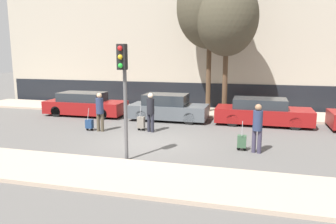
{
  "coord_description": "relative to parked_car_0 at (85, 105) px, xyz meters",
  "views": [
    {
      "loc": [
        4.11,
        -12.1,
        3.56
      ],
      "look_at": [
        0.36,
        1.8,
        0.95
      ],
      "focal_mm": 35.0,
      "sensor_mm": 36.0,
      "label": 1
    }
  ],
  "objects": [
    {
      "name": "parked_car_1",
      "position": [
        4.97,
        -0.06,
        0.02
      ],
      "size": [
        4.1,
        1.72,
        1.4
      ],
      "color": "#4C5156",
      "rests_on": "ground_plane"
    },
    {
      "name": "sidewalk_near",
      "position": [
        5.34,
        -8.32,
        -0.57
      ],
      "size": [
        28.0,
        2.5,
        0.12
      ],
      "color": "tan",
      "rests_on": "ground_plane"
    },
    {
      "name": "bare_tree_near_crossing",
      "position": [
        6.72,
        2.61,
        5.45
      ],
      "size": [
        3.81,
        3.81,
        8.31
      ],
      "color": "#4C3826",
      "rests_on": "sidewalk_far"
    },
    {
      "name": "pedestrian_right",
      "position": [
        9.57,
        -4.86,
        0.39
      ],
      "size": [
        0.34,
        0.34,
        1.78
      ],
      "rotation": [
        0.0,
        0.0,
        -0.29
      ],
      "color": "#383347",
      "rests_on": "ground_plane"
    },
    {
      "name": "building_facade",
      "position": [
        5.34,
        6.31,
        5.41
      ],
      "size": [
        28.0,
        3.43,
        12.11
      ],
      "color": "#A89E8C",
      "rests_on": "ground_plane"
    },
    {
      "name": "ground_plane",
      "position": [
        5.34,
        -4.57,
        -0.63
      ],
      "size": [
        80.0,
        80.0,
        0.0
      ],
      "primitive_type": "plane",
      "color": "#565451"
    },
    {
      "name": "trolley_center",
      "position": [
        4.38,
        -2.68,
        -0.25
      ],
      "size": [
        0.34,
        0.29,
        1.19
      ],
      "color": "slate",
      "rests_on": "ground_plane"
    },
    {
      "name": "bare_tree_down_street",
      "position": [
        7.76,
        1.76,
        4.78
      ],
      "size": [
        3.39,
        3.39,
        7.39
      ],
      "color": "#4C3826",
      "rests_on": "sidewalk_far"
    },
    {
      "name": "pedestrian_center",
      "position": [
        4.9,
        -2.84,
        0.39
      ],
      "size": [
        0.34,
        0.34,
        1.78
      ],
      "rotation": [
        0.0,
        0.0,
        -0.31
      ],
      "color": "#23232D",
      "rests_on": "ground_plane"
    },
    {
      "name": "sidewalk_far",
      "position": [
        5.34,
        2.43,
        -0.57
      ],
      "size": [
        28.0,
        3.0,
        0.12
      ],
      "color": "tan",
      "rests_on": "ground_plane"
    },
    {
      "name": "traffic_light",
      "position": [
        5.35,
        -6.93,
        2.1
      ],
      "size": [
        0.28,
        0.47,
        3.83
      ],
      "color": "#515154",
      "rests_on": "ground_plane"
    },
    {
      "name": "pedestrian_left",
      "position": [
        2.63,
        -3.32,
        0.38
      ],
      "size": [
        0.35,
        0.34,
        1.78
      ],
      "rotation": [
        0.0,
        0.0,
        0.02
      ],
      "color": "#4C4233",
      "rests_on": "ground_plane"
    },
    {
      "name": "trolley_right",
      "position": [
        9.04,
        -4.7,
        -0.29
      ],
      "size": [
        0.34,
        0.29,
        1.11
      ],
      "color": "#335138",
      "rests_on": "ground_plane"
    },
    {
      "name": "parked_car_0",
      "position": [
        0.0,
        0.0,
        0.0
      ],
      "size": [
        4.6,
        1.73,
        1.33
      ],
      "color": "maroon",
      "rests_on": "ground_plane"
    },
    {
      "name": "trolley_left",
      "position": [
        2.08,
        -3.33,
        -0.31
      ],
      "size": [
        0.34,
        0.29,
        1.06
      ],
      "color": "navy",
      "rests_on": "ground_plane"
    },
    {
      "name": "parked_car_2",
      "position": [
        9.81,
        0.09,
        -0.0
      ],
      "size": [
        4.67,
        1.79,
        1.33
      ],
      "color": "maroon",
      "rests_on": "ground_plane"
    }
  ]
}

